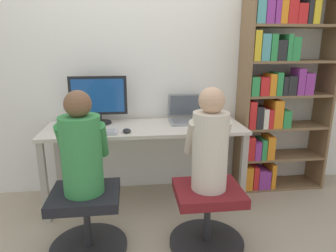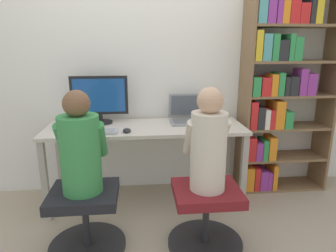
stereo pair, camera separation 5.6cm
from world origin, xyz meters
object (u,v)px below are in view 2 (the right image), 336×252
at_px(laptop, 189,116).
at_px(bookshelf, 279,92).
at_px(office_chair_left, 86,219).
at_px(keyboard, 93,132).
at_px(desktop_monitor, 100,100).
at_px(office_chair_right, 206,216).
at_px(person_at_monitor, 80,148).
at_px(person_at_laptop, 208,144).

xyz_separation_m(laptop, bookshelf, (0.86, 0.01, 0.21)).
relative_size(office_chair_left, bookshelf, 0.28).
xyz_separation_m(keyboard, office_chair_left, (-0.02, -0.47, -0.50)).
distance_m(desktop_monitor, laptop, 0.84).
distance_m(keyboard, office_chair_right, 1.10).
xyz_separation_m(keyboard, bookshelf, (1.71, 0.33, 0.25)).
height_order(office_chair_left, office_chair_right, same).
distance_m(person_at_monitor, person_at_laptop, 0.86).
bearing_deg(keyboard, office_chair_right, -31.64).
relative_size(office_chair_right, person_at_monitor, 0.79).
relative_size(laptop, bookshelf, 0.19).
bearing_deg(person_at_monitor, office_chair_right, -3.63).
height_order(person_at_monitor, bookshelf, bookshelf).
bearing_deg(desktop_monitor, laptop, -1.56).
xyz_separation_m(desktop_monitor, laptop, (0.83, -0.02, -0.17)).
distance_m(desktop_monitor, office_chair_left, 1.08).
height_order(desktop_monitor, keyboard, desktop_monitor).
xyz_separation_m(desktop_monitor, office_chair_left, (-0.04, -0.81, -0.71)).
bearing_deg(laptop, keyboard, -159.54).
bearing_deg(laptop, desktop_monitor, 178.44).
bearing_deg(office_chair_left, bookshelf, 24.64).
xyz_separation_m(keyboard, office_chair_right, (0.84, -0.52, -0.50)).
bearing_deg(office_chair_left, laptop, 42.03).
height_order(office_chair_left, person_at_monitor, person_at_monitor).
relative_size(desktop_monitor, laptop, 1.39).
relative_size(person_at_monitor, bookshelf, 0.36).
relative_size(keyboard, office_chair_right, 0.70).
xyz_separation_m(laptop, person_at_laptop, (-0.01, -0.83, -0.00)).
height_order(keyboard, person_at_laptop, person_at_laptop).
relative_size(office_chair_left, person_at_monitor, 0.79).
distance_m(person_at_laptop, bookshelf, 1.23).
height_order(office_chair_left, bookshelf, bookshelf).
bearing_deg(bookshelf, desktop_monitor, 179.55).
height_order(laptop, bookshelf, bookshelf).
bearing_deg(bookshelf, office_chair_left, -155.36).
bearing_deg(desktop_monitor, office_chair_right, -46.32).
height_order(office_chair_right, bookshelf, bookshelf).
bearing_deg(desktop_monitor, office_chair_left, -92.99).
bearing_deg(person_at_monitor, office_chair_left, -90.00).
distance_m(office_chair_left, person_at_monitor, 0.53).
relative_size(person_at_monitor, person_at_laptop, 0.98).
relative_size(desktop_monitor, office_chair_right, 0.93).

